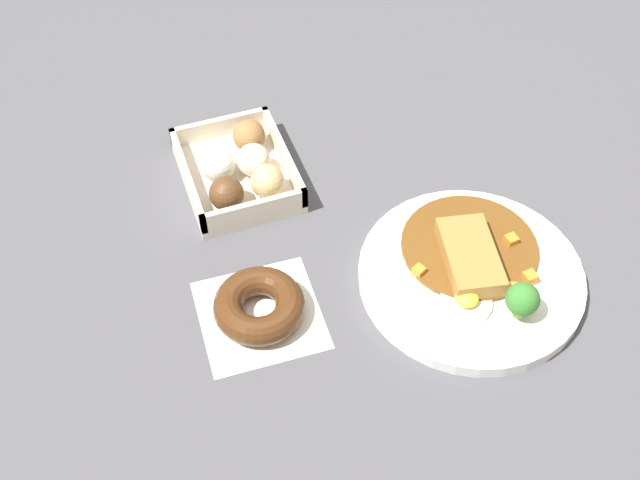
% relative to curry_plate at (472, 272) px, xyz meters
% --- Properties ---
extents(ground_plane, '(1.60, 1.60, 0.00)m').
position_rel_curry_plate_xyz_m(ground_plane, '(0.12, 0.03, -0.01)').
color(ground_plane, '#4C4C51').
extents(curry_plate, '(0.28, 0.28, 0.07)m').
position_rel_curry_plate_xyz_m(curry_plate, '(0.00, 0.00, 0.00)').
color(curry_plate, white).
rests_on(curry_plate, ground_plane).
extents(donut_box, '(0.18, 0.15, 0.06)m').
position_rel_curry_plate_xyz_m(donut_box, '(0.26, 0.22, 0.01)').
color(donut_box, beige).
rests_on(donut_box, ground_plane).
extents(chocolate_ring_donut, '(0.15, 0.15, 0.04)m').
position_rel_curry_plate_xyz_m(chocolate_ring_donut, '(0.04, 0.26, 0.00)').
color(chocolate_ring_donut, white).
rests_on(chocolate_ring_donut, ground_plane).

